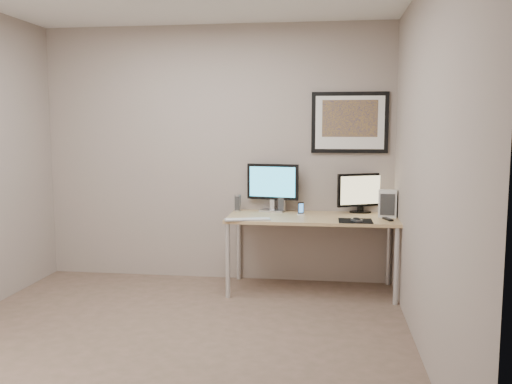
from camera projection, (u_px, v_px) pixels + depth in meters
The scene contains 14 objects.
floor at pixel (171, 339), 4.05m from camera, with size 3.60×3.60×0.00m, color brown.
room at pixel (183, 119), 4.29m from camera, with size 3.60×3.60×3.60m.
desk at pixel (312, 223), 5.17m from camera, with size 1.60×0.70×0.73m.
framed_art at pixel (350, 122), 5.33m from camera, with size 0.75×0.04×0.60m.
monitor_large at pixel (273, 185), 5.43m from camera, with size 0.52×0.21×0.48m.
monitor_tv at pixel (361, 192), 5.35m from camera, with size 0.47×0.24×0.39m.
speaker_left at pixel (238, 203), 5.48m from camera, with size 0.07×0.07×0.17m, color #A8A9AD.
speaker_right at pixel (282, 202), 5.45m from camera, with size 0.08×0.08×0.20m, color #A8A9AD.
phone_dock at pixel (301, 209), 5.23m from camera, with size 0.06×0.06×0.13m, color black.
keyboard at pixel (248, 219), 4.96m from camera, with size 0.42×0.11×0.01m, color #BABABF.
mousepad at pixel (355, 221), 4.90m from camera, with size 0.30×0.27×0.00m, color black.
mouse at pixel (357, 219), 4.87m from camera, with size 0.06×0.11×0.04m, color black.
remote at pixel (388, 219), 4.96m from camera, with size 0.04×0.15×0.02m, color black.
fan_unit at pixel (387, 204), 5.11m from camera, with size 0.17×0.12×0.26m, color silver.
Camera 1 is at (1.14, -3.77, 1.58)m, focal length 38.00 mm.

